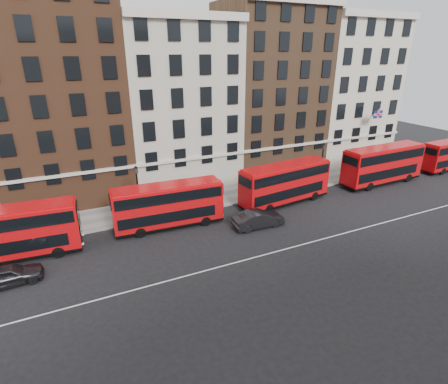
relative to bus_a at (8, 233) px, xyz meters
name	(u,v)px	position (x,y,z in m)	size (l,w,h in m)	color
ground	(249,244)	(18.00, -6.02, -2.32)	(120.00, 120.00, 0.00)	black
pavement	(203,200)	(18.00, 4.48, -2.24)	(80.00, 5.00, 0.15)	slate
kerb	(212,208)	(18.00, 1.98, -2.24)	(80.00, 0.30, 0.16)	gray
road_centre_line	(261,256)	(18.00, -8.02, -2.31)	(70.00, 0.12, 0.01)	white
building_terrace	(175,98)	(17.69, 11.86, 7.92)	(64.00, 11.95, 22.00)	beige
bus_a	(8,233)	(0.00, 0.00, 0.00)	(10.44, 3.27, 4.32)	red
bus_b	(168,205)	(12.77, 0.00, -0.06)	(10.16, 3.04, 4.21)	red
bus_c	(285,183)	(25.63, -0.01, 0.05)	(10.71, 3.66, 4.41)	red
bus_d	(383,164)	(39.93, 0.00, 0.21)	(11.30, 3.03, 4.71)	red
car_rear	(8,275)	(-0.01, -3.63, -1.55)	(1.81, 4.51, 1.54)	#242326
car_front	(258,219)	(20.34, -3.56, -1.51)	(1.71, 4.89, 1.61)	black
lamp_post_left	(138,189)	(10.75, 2.91, 0.76)	(0.44, 0.44, 5.33)	black
lamp_post_right	(322,162)	(32.43, 2.32, 0.76)	(0.44, 0.44, 5.33)	black
traffic_light	(376,159)	(41.26, 2.22, 0.13)	(0.25, 0.45, 3.27)	black
iron_railings	(196,188)	(18.00, 6.68, -1.67)	(6.60, 0.06, 1.00)	black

